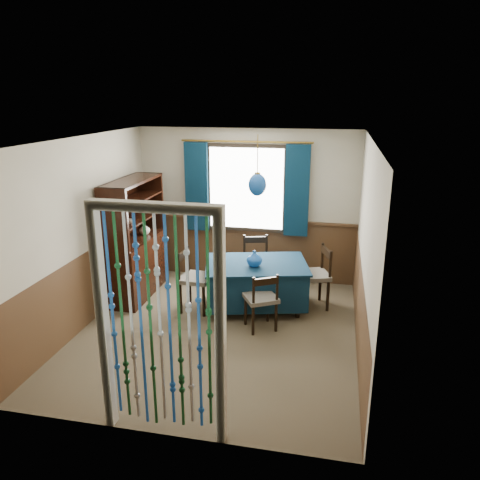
% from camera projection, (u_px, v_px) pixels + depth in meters
% --- Properties ---
extents(floor, '(4.00, 4.00, 0.00)m').
position_uv_depth(floor, '(218.00, 332.00, 6.18)').
color(floor, brown).
rests_on(floor, ground).
extents(ceiling, '(4.00, 4.00, 0.00)m').
position_uv_depth(ceiling, '(215.00, 139.00, 5.44)').
color(ceiling, silver).
rests_on(ceiling, ground).
extents(wall_back, '(3.60, 0.00, 3.60)m').
position_uv_depth(wall_back, '(247.00, 206.00, 7.68)').
color(wall_back, '#BDB39A').
rests_on(wall_back, ground).
extents(wall_front, '(3.60, 0.00, 3.60)m').
position_uv_depth(wall_front, '(156.00, 311.00, 3.94)').
color(wall_front, '#BDB39A').
rests_on(wall_front, ground).
extents(wall_left, '(0.00, 4.00, 4.00)m').
position_uv_depth(wall_left, '(84.00, 233.00, 6.16)').
color(wall_left, '#BDB39A').
rests_on(wall_left, ground).
extents(wall_right, '(0.00, 4.00, 4.00)m').
position_uv_depth(wall_right, '(365.00, 251.00, 5.46)').
color(wall_right, '#BDB39A').
rests_on(wall_right, ground).
extents(wainscot_back, '(3.60, 0.00, 3.60)m').
position_uv_depth(wainscot_back, '(247.00, 249.00, 7.89)').
color(wainscot_back, '#4C311C').
rests_on(wainscot_back, ground).
extents(wainscot_front, '(3.60, 0.00, 3.60)m').
position_uv_depth(wainscot_front, '(162.00, 387.00, 4.18)').
color(wainscot_front, '#4C311C').
rests_on(wainscot_front, ground).
extents(wainscot_left, '(0.00, 4.00, 4.00)m').
position_uv_depth(wainscot_left, '(91.00, 286.00, 6.38)').
color(wainscot_left, '#4C311C').
rests_on(wainscot_left, ground).
extents(wainscot_right, '(0.00, 4.00, 4.00)m').
position_uv_depth(wainscot_right, '(359.00, 309.00, 5.69)').
color(wainscot_right, '#4C311C').
rests_on(wainscot_right, ground).
extents(window, '(1.32, 0.12, 1.42)m').
position_uv_depth(window, '(246.00, 188.00, 7.54)').
color(window, black).
rests_on(window, wall_back).
extents(doorway, '(1.16, 0.12, 2.18)m').
position_uv_depth(doorway, '(160.00, 329.00, 4.06)').
color(doorway, silver).
rests_on(doorway, ground).
extents(dining_table, '(1.64, 1.32, 0.69)m').
position_uv_depth(dining_table, '(256.00, 282.00, 6.77)').
color(dining_table, '#0A2133').
rests_on(dining_table, floor).
extents(chair_near, '(0.54, 0.53, 0.81)m').
position_uv_depth(chair_near, '(262.00, 299.00, 6.13)').
color(chair_near, black).
rests_on(chair_near, floor).
extents(chair_far, '(0.53, 0.51, 0.88)m').
position_uv_depth(chair_far, '(256.00, 262.00, 7.37)').
color(chair_far, black).
rests_on(chair_far, floor).
extents(chair_left, '(0.45, 0.47, 0.91)m').
position_uv_depth(chair_left, '(194.00, 278.00, 6.70)').
color(chair_left, black).
rests_on(chair_left, floor).
extents(chair_right, '(0.56, 0.57, 0.91)m').
position_uv_depth(chair_right, '(315.00, 275.00, 6.80)').
color(chair_right, black).
rests_on(chair_right, floor).
extents(sideboard, '(0.48, 1.38, 1.81)m').
position_uv_depth(sideboard, '(136.00, 256.00, 7.21)').
color(sideboard, black).
rests_on(sideboard, floor).
extents(pendant_lamp, '(0.25, 0.25, 0.82)m').
position_uv_depth(pendant_lamp, '(257.00, 185.00, 6.35)').
color(pendant_lamp, olive).
rests_on(pendant_lamp, ceiling).
extents(vase_table, '(0.20, 0.20, 0.21)m').
position_uv_depth(vase_table, '(254.00, 259.00, 6.55)').
color(vase_table, navy).
rests_on(vase_table, dining_table).
extents(bowl_shelf, '(0.22, 0.22, 0.05)m').
position_uv_depth(bowl_shelf, '(128.00, 221.00, 6.73)').
color(bowl_shelf, beige).
rests_on(bowl_shelf, sideboard).
extents(vase_sideboard, '(0.23, 0.23, 0.19)m').
position_uv_depth(vase_sideboard, '(145.00, 228.00, 7.31)').
color(vase_sideboard, beige).
rests_on(vase_sideboard, sideboard).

